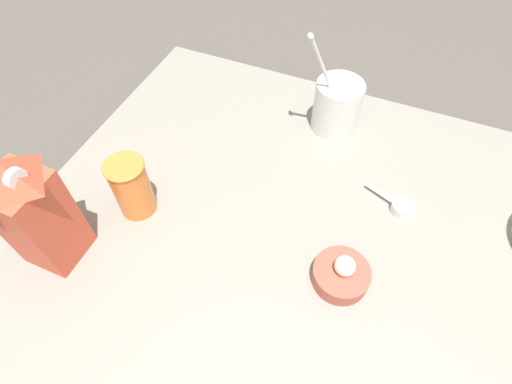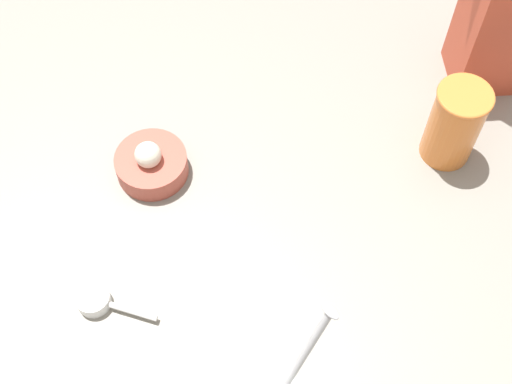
{
  "view_description": "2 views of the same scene",
  "coord_description": "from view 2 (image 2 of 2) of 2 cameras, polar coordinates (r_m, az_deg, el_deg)",
  "views": [
    {
      "loc": [
        -0.28,
        -0.03,
        0.72
      ],
      "look_at": [
        0.15,
        0.15,
        0.1
      ],
      "focal_mm": 28.0,
      "sensor_mm": 36.0,
      "label": 1
    },
    {
      "loc": [
        0.63,
        0.06,
        0.9
      ],
      "look_at": [
        0.15,
        0.09,
        0.11
      ],
      "focal_mm": 50.0,
      "sensor_mm": 36.0,
      "label": 2
    }
  ],
  "objects": [
    {
      "name": "ground_plane",
      "position": [
        1.1,
        -5.57,
        3.5
      ],
      "size": [
        6.0,
        6.0,
        0.0
      ],
      "primitive_type": "plane",
      "color": "#4C4742"
    },
    {
      "name": "countertop",
      "position": [
        1.08,
        -5.66,
        4.15
      ],
      "size": [
        1.19,
        1.19,
        0.04
      ],
      "color": "gray",
      "rests_on": "ground_plane"
    },
    {
      "name": "milk_carton",
      "position": [
        1.09,
        18.99,
        13.34
      ],
      "size": [
        0.09,
        0.09,
        0.25
      ],
      "color": "#CC4C33",
      "rests_on": "countertop"
    },
    {
      "name": "drinking_cup",
      "position": [
        1.02,
        15.63,
        5.35
      ],
      "size": [
        0.08,
        0.08,
        0.13
      ],
      "color": "orange",
      "rests_on": "countertop"
    },
    {
      "name": "measuring_scoop",
      "position": [
        0.94,
        -12.6,
        -8.47
      ],
      "size": [
        0.06,
        0.1,
        0.02
      ],
      "color": "white",
      "rests_on": "countertop"
    },
    {
      "name": "garlic_bowl",
      "position": [
        1.01,
        -8.38,
        2.28
      ],
      "size": [
        0.1,
        0.1,
        0.07
      ],
      "color": "#B24C3D",
      "rests_on": "countertop"
    }
  ]
}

